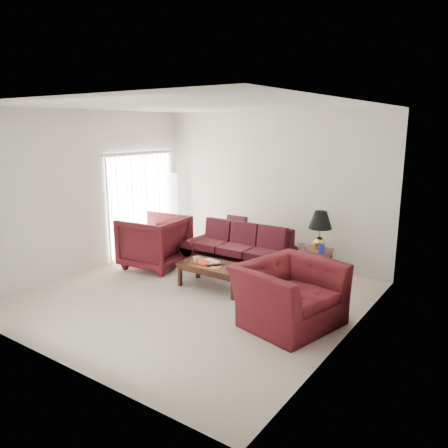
# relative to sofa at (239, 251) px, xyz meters

# --- Properties ---
(floor) EXTENTS (5.00, 5.00, 0.00)m
(floor) POSITION_rel_sofa_xyz_m (0.03, -1.38, -0.44)
(floor) COLOR beige
(floor) RESTS_ON ground
(blinds) EXTENTS (0.10, 2.00, 2.16)m
(blinds) POSITION_rel_sofa_xyz_m (-2.39, -0.08, 0.64)
(blinds) COLOR silver
(blinds) RESTS_ON ground
(sofa) EXTENTS (2.15, 0.94, 0.88)m
(sofa) POSITION_rel_sofa_xyz_m (0.00, 0.00, 0.00)
(sofa) COLOR black
(sofa) RESTS_ON ground
(throw_pillow) EXTENTS (0.43, 0.22, 0.44)m
(throw_pillow) POSITION_rel_sofa_xyz_m (-0.52, 0.71, 0.26)
(throw_pillow) COLOR black
(throw_pillow) RESTS_ON sofa
(end_table) EXTENTS (0.52, 0.52, 0.54)m
(end_table) POSITION_rel_sofa_xyz_m (1.29, 0.56, -0.17)
(end_table) COLOR #4B2119
(end_table) RESTS_ON ground
(table_lamp) EXTENTS (0.47, 0.47, 0.70)m
(table_lamp) POSITION_rel_sofa_xyz_m (1.33, 0.59, 0.45)
(table_lamp) COLOR gold
(table_lamp) RESTS_ON end_table
(clock) EXTENTS (0.14, 0.05, 0.13)m
(clock) POSITION_rel_sofa_xyz_m (1.08, 0.42, 0.17)
(clock) COLOR silver
(clock) RESTS_ON end_table
(blue_canister) EXTENTS (0.13, 0.13, 0.17)m
(blue_canister) POSITION_rel_sofa_xyz_m (1.46, 0.39, 0.19)
(blue_canister) COLOR #1B22B0
(blue_canister) RESTS_ON end_table
(picture_frame) EXTENTS (0.16, 0.18, 0.05)m
(picture_frame) POSITION_rel_sofa_xyz_m (1.19, 0.75, 0.17)
(picture_frame) COLOR silver
(picture_frame) RESTS_ON end_table
(floor_lamp) EXTENTS (0.34, 0.34, 1.69)m
(floor_lamp) POSITION_rel_sofa_xyz_m (-2.28, 0.76, 0.41)
(floor_lamp) COLOR white
(floor_lamp) RESTS_ON ground
(armchair_left) EXTENTS (1.24, 1.21, 1.02)m
(armchair_left) POSITION_rel_sofa_xyz_m (-1.56, -0.61, 0.07)
(armchair_left) COLOR #481017
(armchair_left) RESTS_ON ground
(armchair_right) EXTENTS (1.44, 1.57, 0.86)m
(armchair_right) POSITION_rel_sofa_xyz_m (1.74, -1.40, -0.01)
(armchair_right) COLOR #491015
(armchair_right) RESTS_ON ground
(coffee_table) EXTENTS (1.23, 0.65, 0.42)m
(coffee_table) POSITION_rel_sofa_xyz_m (0.08, -0.89, -0.23)
(coffee_table) COLOR black
(coffee_table) RESTS_ON ground
(magazine_red) EXTENTS (0.35, 0.29, 0.02)m
(magazine_red) POSITION_rel_sofa_xyz_m (-0.14, -0.92, -0.01)
(magazine_red) COLOR red
(magazine_red) RESTS_ON coffee_table
(magazine_white) EXTENTS (0.31, 0.25, 0.02)m
(magazine_white) POSITION_rel_sofa_xyz_m (-0.05, -0.80, -0.01)
(magazine_white) COLOR white
(magazine_white) RESTS_ON coffee_table
(magazine_orange) EXTENTS (0.27, 0.22, 0.01)m
(magazine_orange) POSITION_rel_sofa_xyz_m (0.15, -1.02, -0.01)
(magazine_orange) COLOR orange
(magazine_orange) RESTS_ON coffee_table
(remote_a) EXTENTS (0.08, 0.18, 0.02)m
(remote_a) POSITION_rel_sofa_xyz_m (0.11, -1.01, 0.01)
(remote_a) COLOR black
(remote_a) RESTS_ON coffee_table
(remote_b) EXTENTS (0.11, 0.19, 0.02)m
(remote_b) POSITION_rel_sofa_xyz_m (0.20, -0.91, 0.01)
(remote_b) COLOR black
(remote_b) RESTS_ON coffee_table
(yellow_glass) EXTENTS (0.07, 0.07, 0.11)m
(yellow_glass) POSITION_rel_sofa_xyz_m (-0.23, -1.00, 0.04)
(yellow_glass) COLOR gold
(yellow_glass) RESTS_ON coffee_table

